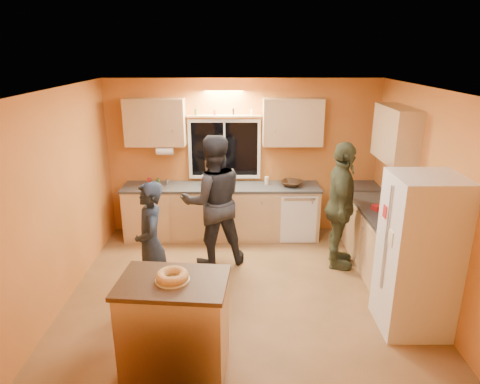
{
  "coord_description": "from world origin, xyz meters",
  "views": [
    {
      "loc": [
        -0.08,
        -4.99,
        3.03
      ],
      "look_at": [
        -0.05,
        0.4,
        1.23
      ],
      "focal_mm": 32.0,
      "sensor_mm": 36.0,
      "label": 1
    }
  ],
  "objects_px": {
    "refrigerator": "(418,255)",
    "person_left": "(151,244)",
    "island": "(175,325)",
    "person_center": "(213,201)",
    "person_right": "(341,206)"
  },
  "relations": [
    {
      "from": "refrigerator",
      "to": "person_right",
      "type": "relative_size",
      "value": 0.98
    },
    {
      "from": "refrigerator",
      "to": "person_left",
      "type": "bearing_deg",
      "value": 169.82
    },
    {
      "from": "island",
      "to": "person_right",
      "type": "relative_size",
      "value": 0.58
    },
    {
      "from": "island",
      "to": "person_left",
      "type": "distance_m",
      "value": 1.33
    },
    {
      "from": "person_right",
      "to": "person_left",
      "type": "bearing_deg",
      "value": 120.65
    },
    {
      "from": "refrigerator",
      "to": "person_center",
      "type": "bearing_deg",
      "value": 145.79
    },
    {
      "from": "person_left",
      "to": "person_center",
      "type": "bearing_deg",
      "value": 131.53
    },
    {
      "from": "refrigerator",
      "to": "island",
      "type": "height_order",
      "value": "refrigerator"
    },
    {
      "from": "refrigerator",
      "to": "island",
      "type": "relative_size",
      "value": 1.67
    },
    {
      "from": "refrigerator",
      "to": "person_center",
      "type": "distance_m",
      "value": 2.81
    },
    {
      "from": "person_left",
      "to": "person_right",
      "type": "distance_m",
      "value": 2.68
    },
    {
      "from": "person_center",
      "to": "person_right",
      "type": "relative_size",
      "value": 1.04
    },
    {
      "from": "island",
      "to": "person_center",
      "type": "distance_m",
      "value": 2.31
    },
    {
      "from": "island",
      "to": "person_right",
      "type": "xyz_separation_m",
      "value": [
        2.07,
        2.14,
        0.42
      ]
    },
    {
      "from": "person_left",
      "to": "person_right",
      "type": "height_order",
      "value": "person_right"
    }
  ]
}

